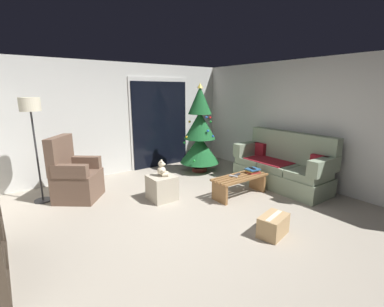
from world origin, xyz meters
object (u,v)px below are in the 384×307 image
at_px(couch, 282,166).
at_px(armchair, 75,177).
at_px(cardboard_box_taped_mid_floor, 273,225).
at_px(remote_silver, 233,176).
at_px(ottoman, 162,188).
at_px(floor_lamp, 31,115).
at_px(christmas_tree, 200,134).
at_px(coffee_table, 240,183).
at_px(book_stack, 253,171).
at_px(teddy_bear_cream, 162,169).
at_px(remote_graphite, 237,174).
at_px(cell_phone, 253,168).

relative_size(couch, armchair, 1.73).
xyz_separation_m(armchair, cardboard_box_taped_mid_floor, (1.82, -2.85, -0.26)).
bearing_deg(armchair, remote_silver, -34.03).
bearing_deg(ottoman, remote_silver, -30.43).
distance_m(floor_lamp, cardboard_box_taped_mid_floor, 4.10).
bearing_deg(christmas_tree, couch, -67.35).
distance_m(remote_silver, christmas_tree, 1.75).
relative_size(couch, floor_lamp, 1.09).
distance_m(coffee_table, christmas_tree, 1.81).
height_order(remote_silver, christmas_tree, christmas_tree).
bearing_deg(book_stack, cardboard_box_taped_mid_floor, -128.42).
xyz_separation_m(coffee_table, floor_lamp, (-2.96, 1.86, 1.25)).
distance_m(remote_silver, teddy_bear_cream, 1.28).
bearing_deg(couch, cardboard_box_taped_mid_floor, -147.28).
distance_m(couch, christmas_tree, 1.98).
distance_m(christmas_tree, cardboard_box_taped_mid_floor, 3.13).
relative_size(remote_silver, ottoman, 0.35).
bearing_deg(remote_graphite, armchair, 44.48).
height_order(cell_phone, christmas_tree, christmas_tree).
xyz_separation_m(couch, coffee_table, (-1.08, 0.12, -0.15)).
xyz_separation_m(cell_phone, floor_lamp, (-3.30, 1.85, 1.04)).
relative_size(teddy_bear_cream, cardboard_box_taped_mid_floor, 0.58).
distance_m(book_stack, floor_lamp, 3.94).
distance_m(remote_silver, remote_graphite, 0.13).
height_order(book_stack, floor_lamp, floor_lamp).
bearing_deg(remote_graphite, ottoman, 49.89).
bearing_deg(remote_silver, armchair, -55.79).
distance_m(cell_phone, floor_lamp, 3.92).
bearing_deg(book_stack, christmas_tree, 89.84).
bearing_deg(cell_phone, coffee_table, -166.04).
relative_size(remote_graphite, armchair, 0.14).
distance_m(couch, remote_graphite, 1.10).
distance_m(remote_graphite, cardboard_box_taped_mid_floor, 1.47).
bearing_deg(cell_phone, remote_silver, -172.00).
bearing_deg(teddy_bear_cream, book_stack, -23.73).
xyz_separation_m(remote_silver, floor_lamp, (-2.84, 1.81, 1.12)).
height_order(ottoman, teddy_bear_cream, teddy_bear_cream).
bearing_deg(book_stack, remote_graphite, 168.31).
relative_size(floor_lamp, teddy_bear_cream, 6.25).
distance_m(cell_phone, ottoman, 1.73).
bearing_deg(remote_graphite, teddy_bear_cream, 49.91).
bearing_deg(coffee_table, couch, -6.49).
height_order(book_stack, cell_phone, cell_phone).
bearing_deg(cell_phone, book_stack, -0.13).
height_order(couch, coffee_table, couch).
bearing_deg(floor_lamp, remote_graphite, -31.00).
xyz_separation_m(couch, ottoman, (-2.31, 0.82, -0.18)).
bearing_deg(floor_lamp, cardboard_box_taped_mid_floor, -52.97).
bearing_deg(cardboard_box_taped_mid_floor, remote_silver, 68.11).
distance_m(remote_graphite, christmas_tree, 1.69).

